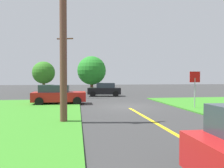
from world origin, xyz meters
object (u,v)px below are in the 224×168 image
parked_car_near_building (58,95)px  utility_pole_mid (65,65)px  car_approaching_junction (105,90)px  utility_pole_near (63,41)px  oak_tree_left (92,71)px  stop_sign (195,82)px  pine_tree_center (44,73)px

parked_car_near_building → utility_pole_mid: (0.29, 5.57, 2.83)m
parked_car_near_building → car_approaching_junction: same height
parked_car_near_building → utility_pole_near: bearing=-83.3°
car_approaching_junction → utility_pole_near: bearing=84.1°
car_approaching_junction → oak_tree_left: oak_tree_left is taller
stop_sign → car_approaching_junction: bearing=-66.1°
utility_pole_near → utility_pole_mid: utility_pole_near is taller
utility_pole_mid → parked_car_near_building: bearing=-93.0°
parked_car_near_building → utility_pole_near: utility_pole_near is taller
utility_pole_mid → oak_tree_left: bearing=69.9°
stop_sign → utility_pole_mid: (-9.56, 9.91, 1.76)m
car_approaching_junction → utility_pole_mid: 5.82m
car_approaching_junction → utility_pole_mid: bearing=33.5°
parked_car_near_building → utility_pole_mid: 6.26m
stop_sign → pine_tree_center: 21.62m
car_approaching_junction → parked_car_near_building: bearing=65.9°
utility_pole_mid → pine_tree_center: bearing=114.2°
utility_pole_mid → pine_tree_center: utility_pole_mid is taller
utility_pole_near → utility_pole_mid: 13.61m
oak_tree_left → pine_tree_center: 7.12m
stop_sign → utility_pole_near: utility_pole_near is taller
oak_tree_left → car_approaching_junction: bearing=-81.3°
utility_pole_mid → oak_tree_left: 10.09m
parked_car_near_building → utility_pole_mid: size_ratio=0.62×
utility_pole_near → oak_tree_left: bearing=83.0°
oak_tree_left → stop_sign: bearing=-72.6°
parked_car_near_building → utility_pole_near: size_ratio=0.56×
stop_sign → pine_tree_center: (-12.89, 17.32, 1.08)m
pine_tree_center → stop_sign: bearing=-53.3°
car_approaching_junction → utility_pole_near: 16.56m
stop_sign → utility_pole_mid: 13.88m
stop_sign → utility_pole_near: bearing=24.0°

